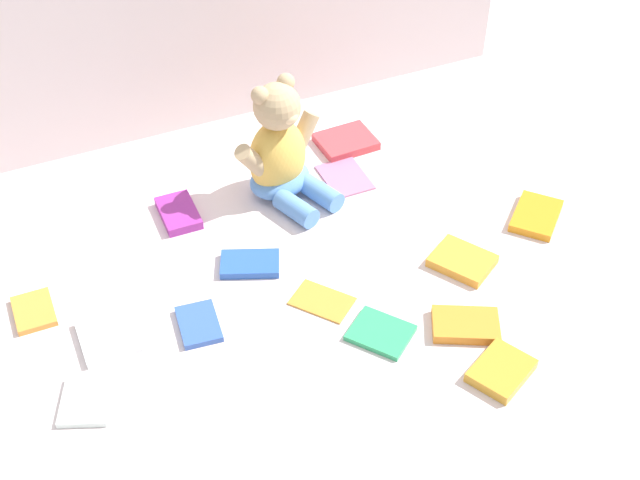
# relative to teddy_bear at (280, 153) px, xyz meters

# --- Properties ---
(ground_plane) EXTENTS (3.20, 3.20, 0.00)m
(ground_plane) POSITION_rel_teddy_bear_xyz_m (-0.05, -0.17, -0.09)
(ground_plane) COLOR silver
(teddy_bear) EXTENTS (0.21, 0.21, 0.25)m
(teddy_bear) POSITION_rel_teddy_bear_xyz_m (0.00, 0.00, 0.00)
(teddy_bear) COLOR #E5B24C
(teddy_bear) RESTS_ON ground_plane
(book_case_0) EXTENTS (0.13, 0.12, 0.02)m
(book_case_0) POSITION_rel_teddy_bear_xyz_m (0.15, -0.48, -0.09)
(book_case_0) COLOR orange
(book_case_0) RESTS_ON ground_plane
(book_case_1) EXTENTS (0.09, 0.11, 0.01)m
(book_case_1) POSITION_rel_teddy_bear_xyz_m (-0.42, -0.25, -0.09)
(book_case_1) COLOR white
(book_case_1) RESTS_ON ground_plane
(book_case_2) EXTENTS (0.09, 0.12, 0.01)m
(book_case_2) POSITION_rel_teddy_bear_xyz_m (0.13, -0.01, -0.09)
(book_case_2) COLOR #B46C92
(book_case_2) RESTS_ON ground_plane
(book_case_3) EXTENTS (0.12, 0.10, 0.02)m
(book_case_3) POSITION_rel_teddy_bear_xyz_m (0.19, 0.09, -0.09)
(book_case_3) COLOR #CC3C43
(book_case_3) RESTS_ON ground_plane
(book_case_4) EXTENTS (0.12, 0.10, 0.01)m
(book_case_4) POSITION_rel_teddy_bear_xyz_m (-0.14, -0.18, -0.09)
(book_case_4) COLOR #2855B0
(book_case_4) RESTS_ON ground_plane
(book_case_5) EXTENTS (0.14, 0.14, 0.02)m
(book_case_5) POSITION_rel_teddy_bear_xyz_m (0.42, -0.28, -0.09)
(book_case_5) COLOR orange
(book_case_5) RESTS_ON ground_plane
(book_case_6) EXTENTS (0.13, 0.12, 0.02)m
(book_case_6) POSITION_rel_teddy_bear_xyz_m (0.15, -0.59, -0.09)
(book_case_6) COLOR gold
(book_case_6) RESTS_ON ground_plane
(book_case_7) EXTENTS (0.07, 0.11, 0.02)m
(book_case_7) POSITION_rel_teddy_bear_xyz_m (-0.21, 0.01, -0.09)
(book_case_7) COLOR #962A8B
(book_case_7) RESTS_ON ground_plane
(book_case_8) EXTENTS (0.11, 0.12, 0.01)m
(book_case_8) POSITION_rel_teddy_bear_xyz_m (-0.48, -0.37, -0.09)
(book_case_8) COLOR white
(book_case_8) RESTS_ON ground_plane
(book_case_9) EXTENTS (0.07, 0.09, 0.01)m
(book_case_9) POSITION_rel_teddy_bear_xyz_m (-0.52, -0.14, -0.09)
(book_case_9) COLOR orange
(book_case_9) RESTS_ON ground_plane
(book_case_10) EXTENTS (0.12, 0.12, 0.01)m
(book_case_10) POSITION_rel_teddy_bear_xyz_m (-0.05, -0.32, -0.09)
(book_case_10) COLOR orange
(book_case_10) RESTS_ON ground_plane
(book_case_11) EXTENTS (0.08, 0.10, 0.01)m
(book_case_11) POSITION_rel_teddy_bear_xyz_m (-0.27, -0.29, -0.09)
(book_case_11) COLOR #3459B0
(book_case_11) RESTS_ON ground_plane
(book_case_12) EXTENTS (0.13, 0.13, 0.01)m
(book_case_12) POSITION_rel_teddy_bear_xyz_m (0.01, -0.43, -0.09)
(book_case_12) COLOR #2F9F62
(book_case_12) RESTS_ON ground_plane
(book_case_13) EXTENTS (0.13, 0.14, 0.02)m
(book_case_13) POSITION_rel_teddy_bear_xyz_m (0.22, -0.33, -0.09)
(book_case_13) COLOR orange
(book_case_13) RESTS_ON ground_plane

